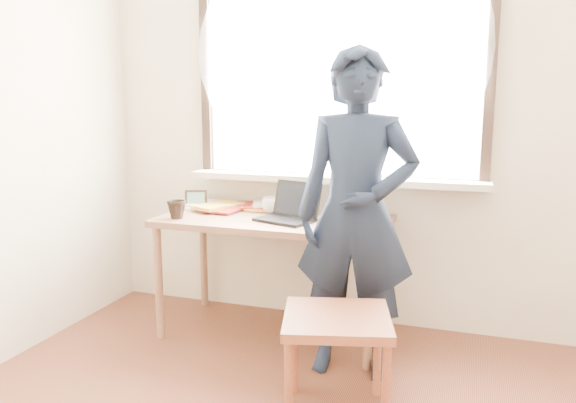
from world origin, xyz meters
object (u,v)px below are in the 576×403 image
(mug_white, at_px, (271,205))
(person, at_px, (356,215))
(desk, at_px, (275,230))
(laptop, at_px, (290,211))
(mug_dark, at_px, (177,209))
(work_chair, at_px, (337,331))

(mug_white, relative_size, person, 0.07)
(desk, relative_size, laptop, 3.52)
(person, bearing_deg, mug_white, 139.96)
(desk, relative_size, mug_white, 11.36)
(mug_dark, distance_m, work_chair, 1.30)
(work_chair, bearing_deg, desk, 126.54)
(desk, xyz_separation_m, person, (0.56, -0.31, 0.19))
(desk, distance_m, laptop, 0.17)
(desk, bearing_deg, person, -29.50)
(laptop, xyz_separation_m, mug_white, (-0.18, 0.17, -0.01))
(mug_dark, relative_size, work_chair, 0.20)
(desk, distance_m, work_chair, 1.00)
(laptop, xyz_separation_m, mug_dark, (-0.65, -0.17, 0.00))
(mug_dark, bearing_deg, desk, 20.98)
(work_chair, height_order, person, person)
(mug_white, xyz_separation_m, mug_dark, (-0.47, -0.34, 0.01))
(desk, relative_size, mug_dark, 11.87)
(person, bearing_deg, desk, 146.12)
(mug_dark, bearing_deg, work_chair, -27.09)
(work_chair, bearing_deg, mug_dark, 152.91)
(work_chair, relative_size, person, 0.34)
(desk, bearing_deg, laptop, -18.03)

